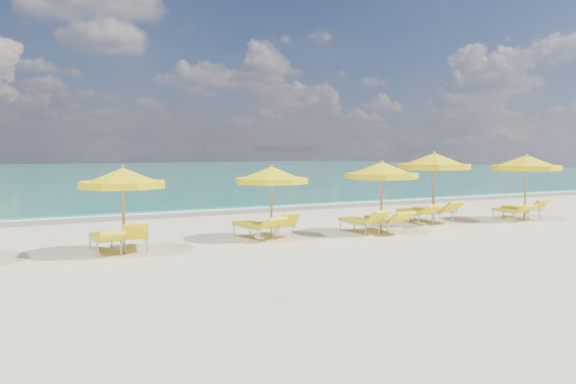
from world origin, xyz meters
name	(u,v)px	position (x,y,z in m)	size (l,w,h in m)	color
ground_plane	(311,236)	(0.00, 0.00, 0.00)	(120.00, 120.00, 0.00)	beige
ocean	(84,174)	(0.00, 48.00, 0.00)	(120.00, 80.00, 0.30)	#167C61
wet_sand_band	(222,211)	(0.00, 7.40, 0.00)	(120.00, 2.60, 0.01)	tan
foam_line	(215,209)	(0.00, 8.20, 0.00)	(120.00, 1.20, 0.03)	white
whitecap_near	(46,199)	(-6.00, 17.00, 0.00)	(14.00, 0.36, 0.05)	white
whitecap_far	(244,184)	(8.00, 24.00, 0.00)	(18.00, 0.30, 0.05)	white
umbrella_3	(123,179)	(-5.49, -0.38, 1.84)	(2.43, 2.43, 2.16)	tan
umbrella_4	(271,176)	(-1.32, -0.01, 1.81)	(2.35, 2.35, 2.12)	tan
umbrella_5	(382,171)	(2.12, -0.56, 1.90)	(2.67, 2.67, 2.23)	tan
umbrella_6	(434,162)	(5.15, 0.51, 2.12)	(2.82, 2.82, 2.49)	tan
umbrella_7	(526,163)	(8.64, -0.38, 2.05)	(2.77, 2.77, 2.41)	tan
lounger_3_left	(105,244)	(-5.87, 0.07, 0.22)	(0.62, 1.86, 0.68)	#A5A8AD
lounger_3_right	(135,241)	(-5.12, 0.15, 0.22)	(0.91, 1.89, 0.81)	#A5A8AD
lounger_4_left	(255,231)	(-1.69, 0.30, 0.23)	(0.97, 2.03, 0.75)	#A5A8AD
lounger_4_right	(277,229)	(-0.87, 0.51, 0.20)	(0.57, 1.60, 0.77)	#A5A8AD
lounger_5_left	(361,226)	(1.61, -0.20, 0.23)	(0.75, 1.87, 0.81)	#A5A8AD
lounger_5_right	(385,224)	(2.48, -0.30, 0.23)	(0.83, 2.03, 0.76)	#A5A8AD
lounger_6_left	(415,216)	(4.61, 0.81, 0.23)	(0.84, 2.03, 0.77)	#A5A8AD
lounger_6_right	(434,214)	(5.54, 0.91, 0.24)	(0.69, 2.03, 0.84)	#A5A8AD
lounger_7_left	(510,214)	(8.25, -0.07, 0.20)	(0.80, 1.79, 0.66)	#A5A8AD
lounger_7_right	(522,212)	(9.14, 0.15, 0.22)	(0.70, 1.82, 0.81)	#A5A8AD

